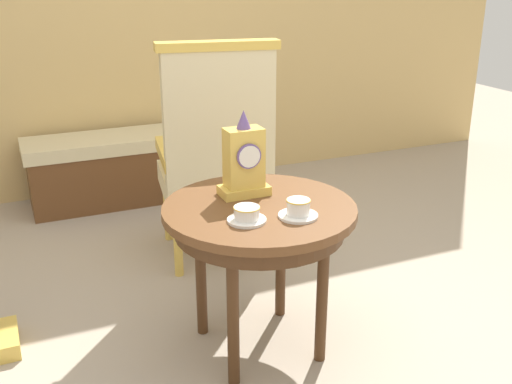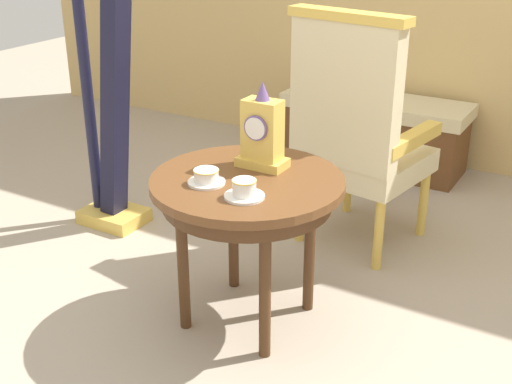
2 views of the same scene
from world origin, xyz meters
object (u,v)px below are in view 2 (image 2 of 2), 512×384
(side_table, at_px, (247,196))
(harp, at_px, (107,81))
(window_bench, at_px, (374,132))
(teacup_right, at_px, (244,190))
(armchair, at_px, (356,130))
(mantel_clock, at_px, (262,134))
(teacup_left, at_px, (206,177))

(side_table, bearing_deg, harp, 159.01)
(side_table, relative_size, window_bench, 0.64)
(teacup_right, bearing_deg, armchair, 88.38)
(teacup_right, xyz_separation_m, mantel_clock, (-0.09, 0.28, 0.11))
(harp, relative_size, window_bench, 1.65)
(mantel_clock, relative_size, harp, 0.18)
(side_table, distance_m, window_bench, 1.89)
(side_table, bearing_deg, mantel_clock, 94.08)
(mantel_clock, distance_m, harp, 1.05)
(teacup_right, bearing_deg, side_table, 117.71)
(teacup_left, bearing_deg, armchair, 76.96)
(teacup_left, height_order, harp, harp)
(harp, distance_m, window_bench, 1.77)
(side_table, bearing_deg, window_bench, 95.80)
(armchair, height_order, harp, harp)
(harp, bearing_deg, teacup_right, -26.41)
(mantel_clock, bearing_deg, window_bench, 95.93)
(armchair, relative_size, harp, 0.61)
(mantel_clock, height_order, window_bench, mantel_clock)
(teacup_left, distance_m, window_bench, 2.02)
(side_table, height_order, window_bench, side_table)
(harp, height_order, window_bench, harp)
(teacup_left, distance_m, armchair, 0.93)
(teacup_left, distance_m, harp, 1.06)
(side_table, xyz_separation_m, teacup_left, (-0.10, -0.12, 0.10))
(harp, xyz_separation_m, window_bench, (0.83, 1.46, -0.54))
(harp, bearing_deg, mantel_clock, -14.70)
(teacup_left, bearing_deg, harp, 150.90)
(teacup_right, height_order, mantel_clock, mantel_clock)
(side_table, relative_size, teacup_right, 5.12)
(teacup_left, bearing_deg, side_table, 50.02)
(teacup_left, xyz_separation_m, harp, (-0.92, 0.51, 0.13))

